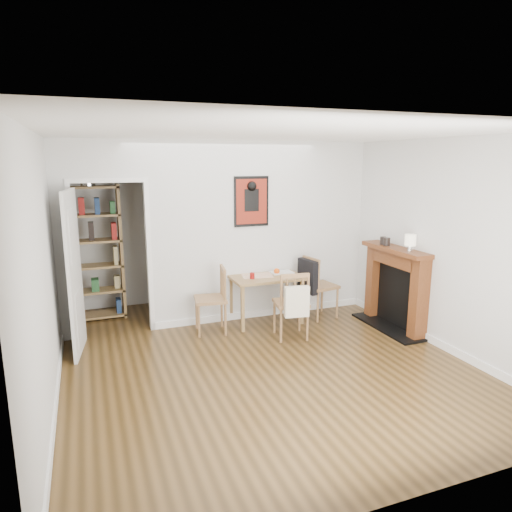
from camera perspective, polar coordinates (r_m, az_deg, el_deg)
name	(u,v)px	position (r m, az deg, el deg)	size (l,w,h in m)	color
ground	(259,356)	(5.67, 0.32, -12.41)	(5.20, 5.20, 0.00)	#553B1B
room_shell	(232,234)	(6.55, -3.07, 2.79)	(5.20, 5.20, 5.20)	silver
dining_table	(266,282)	(6.61, 1.25, -3.21)	(1.01, 0.65, 0.69)	olive
chair_left	(210,300)	(6.28, -5.73, -5.49)	(0.52, 0.52, 0.92)	#9C6A49
chair_right	(319,286)	(6.91, 7.91, -3.70)	(0.60, 0.54, 0.94)	#9C6A49
chair_front	(291,304)	(6.09, 4.41, -5.96)	(0.53, 0.58, 0.92)	#9C6A49
bookshelf	(93,254)	(7.10, -19.72, 0.26)	(0.84, 0.34, 2.00)	olive
fireplace	(396,285)	(6.69, 17.09, -3.51)	(0.45, 1.25, 1.16)	brown
red_glass	(252,276)	(6.43, -0.48, -2.48)	(0.07, 0.07, 0.09)	maroon
orange_fruit	(277,271)	(6.70, 2.61, -1.91)	(0.09, 0.09, 0.09)	#ED530C
placemat	(257,275)	(6.61, 0.13, -2.45)	(0.44, 0.33, 0.00)	beige
notebook	(281,272)	(6.79, 3.20, -2.04)	(0.33, 0.24, 0.02)	silver
mantel_lamp	(410,241)	(6.25, 18.72, 1.77)	(0.15, 0.15, 0.23)	silver
ceramic_jar_a	(387,242)	(6.62, 16.02, 1.73)	(0.09, 0.09, 0.11)	black
ceramic_jar_b	(383,241)	(6.71, 15.61, 1.87)	(0.09, 0.09, 0.11)	black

